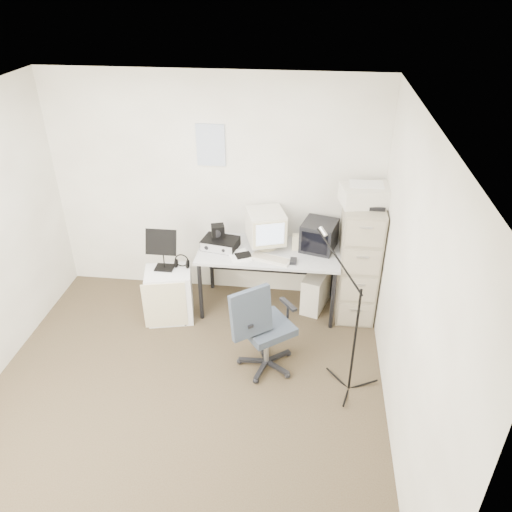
# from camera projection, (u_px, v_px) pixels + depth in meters

# --- Properties ---
(floor) EXTENTS (3.60, 3.60, 0.01)m
(floor) POSITION_uv_depth(u_px,v_px,m) (183.00, 396.00, 4.51)
(floor) COLOR #3A2C19
(floor) RESTS_ON ground
(ceiling) EXTENTS (3.60, 3.60, 0.01)m
(ceiling) POSITION_uv_depth(u_px,v_px,m) (155.00, 119.00, 3.23)
(ceiling) COLOR white
(ceiling) RESTS_ON ground
(wall_back) EXTENTS (3.60, 0.02, 2.50)m
(wall_back) POSITION_uv_depth(u_px,v_px,m) (215.00, 190.00, 5.41)
(wall_back) COLOR white
(wall_back) RESTS_ON ground
(wall_front) EXTENTS (3.60, 0.02, 2.50)m
(wall_front) POSITION_uv_depth(u_px,v_px,m) (71.00, 491.00, 2.33)
(wall_front) COLOR white
(wall_front) RESTS_ON ground
(wall_right) EXTENTS (0.02, 3.60, 2.50)m
(wall_right) POSITION_uv_depth(u_px,v_px,m) (409.00, 296.00, 3.69)
(wall_right) COLOR white
(wall_right) RESTS_ON ground
(wall_calendar) EXTENTS (0.30, 0.02, 0.44)m
(wall_calendar) POSITION_uv_depth(u_px,v_px,m) (211.00, 145.00, 5.14)
(wall_calendar) COLOR white
(wall_calendar) RESTS_ON wall_back
(filing_cabinet) EXTENTS (0.40, 0.60, 1.30)m
(filing_cabinet) POSITION_uv_depth(u_px,v_px,m) (358.00, 261.00, 5.28)
(filing_cabinet) COLOR gray
(filing_cabinet) RESTS_ON floor
(printer) EXTENTS (0.54, 0.42, 0.19)m
(printer) POSITION_uv_depth(u_px,v_px,m) (366.00, 195.00, 4.92)
(printer) COLOR silver
(printer) RESTS_ON filing_cabinet
(desk) EXTENTS (1.50, 0.70, 0.73)m
(desk) POSITION_uv_depth(u_px,v_px,m) (268.00, 279.00, 5.50)
(desk) COLOR silver
(desk) RESTS_ON floor
(crt_monitor) EXTENTS (0.48, 0.49, 0.41)m
(crt_monitor) POSITION_uv_depth(u_px,v_px,m) (266.00, 229.00, 5.28)
(crt_monitor) COLOR silver
(crt_monitor) RESTS_ON desk
(crt_tv) EXTENTS (0.42, 0.43, 0.31)m
(crt_tv) POSITION_uv_depth(u_px,v_px,m) (319.00, 235.00, 5.28)
(crt_tv) COLOR black
(crt_tv) RESTS_ON desk
(desk_speaker) EXTENTS (0.09, 0.09, 0.16)m
(desk_speaker) POSITION_uv_depth(u_px,v_px,m) (296.00, 242.00, 5.30)
(desk_speaker) COLOR beige
(desk_speaker) RESTS_ON desk
(keyboard) EXTENTS (0.45, 0.27, 0.02)m
(keyboard) POSITION_uv_depth(u_px,v_px,m) (270.00, 259.00, 5.13)
(keyboard) COLOR silver
(keyboard) RESTS_ON desk
(mouse) EXTENTS (0.07, 0.11, 0.03)m
(mouse) POSITION_uv_depth(u_px,v_px,m) (293.00, 261.00, 5.09)
(mouse) COLOR black
(mouse) RESTS_ON desk
(radio_receiver) EXTENTS (0.41, 0.33, 0.11)m
(radio_receiver) POSITION_uv_depth(u_px,v_px,m) (220.00, 243.00, 5.34)
(radio_receiver) COLOR black
(radio_receiver) RESTS_ON desk
(radio_speaker) EXTENTS (0.17, 0.16, 0.13)m
(radio_speaker) POSITION_uv_depth(u_px,v_px,m) (218.00, 231.00, 5.32)
(radio_speaker) COLOR black
(radio_speaker) RESTS_ON radio_receiver
(papers) EXTENTS (0.29, 0.33, 0.02)m
(papers) POSITION_uv_depth(u_px,v_px,m) (240.00, 256.00, 5.19)
(papers) COLOR white
(papers) RESTS_ON desk
(pc_tower) EXTENTS (0.34, 0.50, 0.43)m
(pc_tower) POSITION_uv_depth(u_px,v_px,m) (316.00, 290.00, 5.58)
(pc_tower) COLOR silver
(pc_tower) RESTS_ON floor
(office_chair) EXTENTS (0.78, 0.78, 0.97)m
(office_chair) POSITION_uv_depth(u_px,v_px,m) (267.00, 326.00, 4.60)
(office_chair) COLOR #343E4C
(office_chair) RESTS_ON floor
(side_cart) EXTENTS (0.55, 0.48, 0.59)m
(side_cart) POSITION_uv_depth(u_px,v_px,m) (170.00, 295.00, 5.36)
(side_cart) COLOR white
(side_cart) RESTS_ON floor
(music_stand) EXTENTS (0.34, 0.22, 0.47)m
(music_stand) POSITION_uv_depth(u_px,v_px,m) (163.00, 249.00, 5.15)
(music_stand) COLOR black
(music_stand) RESTS_ON side_cart
(headphones) EXTENTS (0.19, 0.19, 0.03)m
(headphones) POSITION_uv_depth(u_px,v_px,m) (182.00, 263.00, 5.26)
(headphones) COLOR black
(headphones) RESTS_ON side_cart
(mic_stand) EXTENTS (0.03, 0.03, 1.44)m
(mic_stand) POSITION_uv_depth(u_px,v_px,m) (357.00, 326.00, 4.22)
(mic_stand) COLOR black
(mic_stand) RESTS_ON floor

